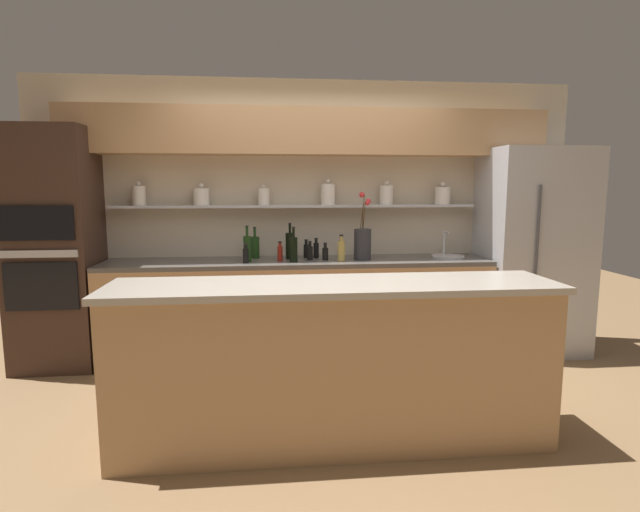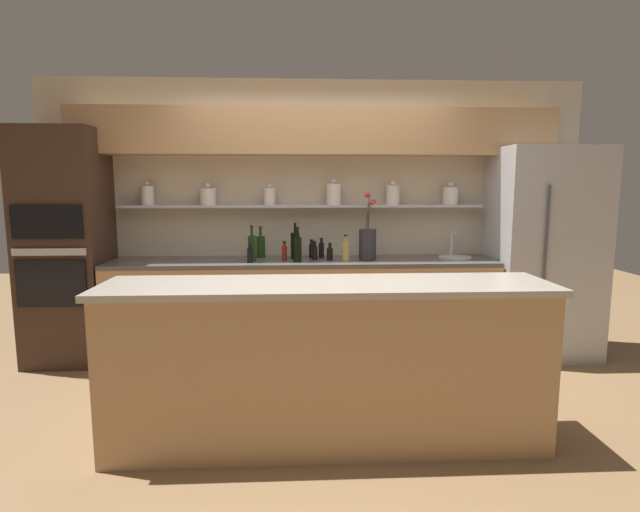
% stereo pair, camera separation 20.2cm
% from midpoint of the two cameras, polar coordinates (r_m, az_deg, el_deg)
% --- Properties ---
extents(ground_plane, '(12.00, 12.00, 0.00)m').
position_cam_midpoint_polar(ground_plane, '(3.70, 2.06, -17.60)').
color(ground_plane, olive).
extents(back_wall_unit, '(5.20, 0.44, 2.60)m').
position_cam_midpoint_polar(back_wall_unit, '(4.86, 0.59, 7.44)').
color(back_wall_unit, beige).
rests_on(back_wall_unit, ground_plane).
extents(back_counter_unit, '(3.54, 0.62, 0.92)m').
position_cam_midpoint_polar(back_counter_unit, '(4.70, -0.67, -5.99)').
color(back_counter_unit, tan).
rests_on(back_counter_unit, ground_plane).
extents(island_counter, '(2.71, 0.61, 1.02)m').
position_cam_midpoint_polar(island_counter, '(3.14, 2.73, -12.20)').
color(island_counter, tan).
rests_on(island_counter, ground_plane).
extents(refrigerator, '(0.93, 0.73, 1.95)m').
position_cam_midpoint_polar(refrigerator, '(5.17, 25.18, 0.32)').
color(refrigerator, '#B7B7BC').
rests_on(refrigerator, ground_plane).
extents(oven_tower, '(0.69, 0.64, 2.10)m').
position_cam_midpoint_polar(oven_tower, '(4.99, -25.99, 0.90)').
color(oven_tower, '#3D281E').
rests_on(oven_tower, ground_plane).
extents(flower_vase, '(0.16, 0.16, 0.62)m').
position_cam_midpoint_polar(flower_vase, '(4.62, 6.71, 1.52)').
color(flower_vase, '#2D2D33').
rests_on(flower_vase, back_counter_unit).
extents(sink_fixture, '(0.31, 0.31, 0.25)m').
position_cam_midpoint_polar(sink_fixture, '(4.89, 16.29, -0.03)').
color(sink_fixture, '#B7B7BC').
rests_on(sink_fixture, back_counter_unit).
extents(bottle_sauce_0, '(0.05, 0.05, 0.19)m').
position_cam_midpoint_polar(bottle_sauce_0, '(4.73, 1.39, 0.75)').
color(bottle_sauce_0, black).
rests_on(bottle_sauce_0, back_counter_unit).
extents(bottle_sauce_1, '(0.06, 0.06, 0.16)m').
position_cam_midpoint_polar(bottle_sauce_1, '(4.58, 2.40, 0.33)').
color(bottle_sauce_1, black).
rests_on(bottle_sauce_1, back_counter_unit).
extents(bottle_sauce_2, '(0.05, 0.05, 0.18)m').
position_cam_midpoint_polar(bottle_sauce_2, '(4.75, 0.25, 0.69)').
color(bottle_sauce_2, black).
rests_on(bottle_sauce_2, back_counter_unit).
extents(bottle_sauce_3, '(0.05, 0.05, 0.18)m').
position_cam_midpoint_polar(bottle_sauce_3, '(4.60, 0.64, 0.44)').
color(bottle_sauce_3, black).
rests_on(bottle_sauce_3, back_counter_unit).
extents(bottle_wine_4, '(0.07, 0.07, 0.32)m').
position_cam_midpoint_polar(bottle_wine_4, '(4.46, -1.28, 0.83)').
color(bottle_wine_4, black).
rests_on(bottle_wine_4, back_counter_unit).
extents(bottle_wine_5, '(0.08, 0.08, 0.34)m').
position_cam_midpoint_polar(bottle_wine_5, '(4.67, -1.62, 1.24)').
color(bottle_wine_5, black).
rests_on(bottle_wine_5, back_counter_unit).
extents(bottle_sauce_6, '(0.05, 0.05, 0.18)m').
position_cam_midpoint_polar(bottle_sauce_6, '(4.55, -2.82, 0.41)').
color(bottle_sauce_6, maroon).
rests_on(bottle_sauce_6, back_counter_unit).
extents(bottle_wine_7, '(0.08, 0.08, 0.30)m').
position_cam_midpoint_polar(bottle_wine_7, '(4.77, -5.59, 1.10)').
color(bottle_wine_7, '#193814').
rests_on(bottle_wine_7, back_counter_unit).
extents(bottle_spirit_8, '(0.07, 0.07, 0.24)m').
position_cam_midpoint_polar(bottle_spirit_8, '(4.51, 4.23, 0.63)').
color(bottle_spirit_8, tan).
rests_on(bottle_spirit_8, back_counter_unit).
extents(bottle_wine_9, '(0.07, 0.07, 0.33)m').
position_cam_midpoint_polar(bottle_wine_9, '(4.54, -6.51, 0.95)').
color(bottle_wine_9, '#193814').
rests_on(bottle_wine_9, back_counter_unit).
extents(bottle_sauce_10, '(0.05, 0.05, 0.18)m').
position_cam_midpoint_polar(bottle_sauce_10, '(4.47, -6.72, 0.19)').
color(bottle_sauce_10, black).
rests_on(bottle_sauce_10, back_counter_unit).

